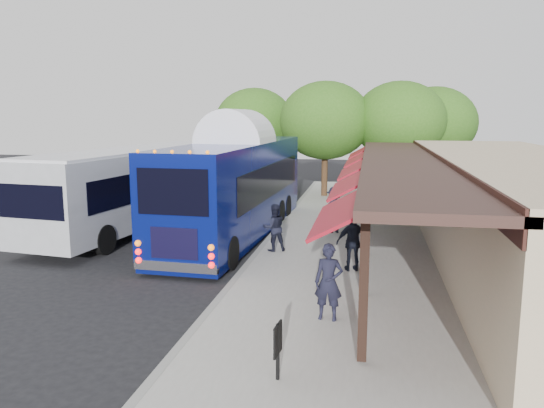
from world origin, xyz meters
The scene contains 15 objects.
ground centered at (0.00, 0.00, 0.00)m, with size 90.00×90.00×0.00m, color black.
sidewalk centered at (5.00, 4.00, 0.07)m, with size 10.00×40.00×0.15m, color #9E9B93.
curb centered at (0.05, 4.00, 0.07)m, with size 0.20×40.00×0.16m, color gray.
station_shelter centered at (8.38, 4.00, 1.85)m, with size 8.15×20.00×3.60m.
coach_bus centered at (-1.45, 6.93, 2.18)m, with size 3.28×12.79×4.06m.
city_bus centered at (-6.04, 7.72, 1.91)m, with size 4.32×13.12×3.46m.
ped_a centered at (2.97, -1.86, 1.05)m, with size 0.66×0.43×1.80m, color black.
ped_b centered at (0.60, 4.14, 0.98)m, with size 0.81×0.63×1.67m, color black.
ped_c centered at (3.40, 2.22, 1.04)m, with size 1.05×0.44×1.79m, color black.
ped_d centered at (2.49, 7.48, 1.09)m, with size 1.22×0.70×1.88m, color black.
sign_board centered at (2.29, -4.90, 0.86)m, with size 0.10×0.48×1.05m.
tree_left centered at (1.22, 17.41, 4.54)m, with size 5.32×5.32×6.81m.
tree_mid centered at (5.44, 17.85, 4.53)m, with size 5.31×5.31×6.80m.
tree_right centered at (7.60, 20.06, 4.38)m, with size 5.13×5.13×6.57m.
tree_far centered at (-3.70, 20.74, 4.41)m, with size 5.17×5.17×6.62m.
Camera 1 is at (3.81, -13.69, 4.88)m, focal length 35.00 mm.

